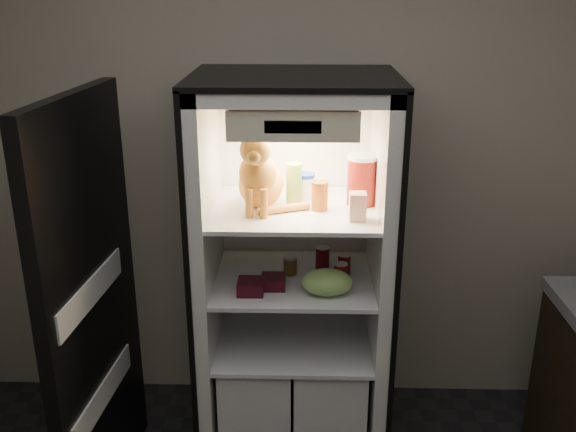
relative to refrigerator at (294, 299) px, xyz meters
name	(u,v)px	position (x,y,z in m)	size (l,w,h in m)	color
room_shell	(285,260)	(0.00, -1.38, 0.83)	(3.60, 3.60, 3.60)	white
refrigerator	(294,299)	(0.00, 0.00, 0.00)	(0.90, 0.72, 1.88)	white
fridge_door	(93,314)	(-0.85, -0.39, 0.12)	(0.13, 0.87, 1.85)	black
tabby_cat	(260,177)	(-0.15, -0.09, 0.65)	(0.33, 0.38, 0.40)	orange
parmesan_shaker	(294,183)	(0.00, -0.01, 0.59)	(0.07, 0.07, 0.19)	#23832C
mayo_tub	(305,186)	(0.05, 0.06, 0.56)	(0.09, 0.09, 0.12)	white
salsa_jar	(320,196)	(0.11, -0.10, 0.56)	(0.07, 0.07, 0.13)	maroon
pepper_jar	(362,180)	(0.31, -0.01, 0.61)	(0.14, 0.14, 0.23)	maroon
cream_carton	(358,206)	(0.27, -0.22, 0.56)	(0.07, 0.07, 0.12)	white
soda_can_a	(322,259)	(0.14, 0.02, 0.21)	(0.07, 0.07, 0.12)	black
soda_can_b	(344,265)	(0.24, -0.04, 0.20)	(0.06, 0.06, 0.11)	black
soda_can_c	(341,275)	(0.21, -0.15, 0.21)	(0.06, 0.06, 0.11)	black
condiment_jar	(290,265)	(-0.02, -0.02, 0.19)	(0.06, 0.06, 0.09)	brown
grape_bag	(327,282)	(0.15, -0.23, 0.21)	(0.23, 0.17, 0.11)	#86AD50
berry_box_left	(251,287)	(-0.19, -0.22, 0.18)	(0.12, 0.12, 0.06)	#4E0D1B
berry_box_right	(273,282)	(-0.09, -0.17, 0.18)	(0.11, 0.11, 0.05)	#4E0D1B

